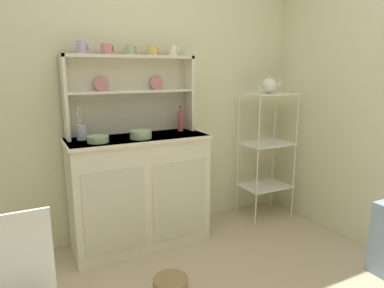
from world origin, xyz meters
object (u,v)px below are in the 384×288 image
Objects in this scene: bakers_rack at (267,141)px; utensil_jar at (82,132)px; jam_bottle at (180,120)px; hutch_shelf_unit at (130,88)px; cup_lilac_0 at (82,48)px; hutch_cabinet at (140,190)px; porcelain_teapot at (269,86)px; bowl_mixing_large at (98,139)px.

utensil_jar is (-1.67, 0.11, 0.21)m from bakers_rack.
bakers_rack is at bearing -3.80° from utensil_jar.
hutch_shelf_unit is at bearing 169.38° from jam_bottle.
hutch_shelf_unit is at bearing 6.46° from cup_lilac_0.
porcelain_teapot is (1.25, -0.03, 0.81)m from hutch_cabinet.
jam_bottle is (-0.85, 0.12, 0.24)m from bakers_rack.
cup_lilac_0 is 0.42× the size of jam_bottle.
bowl_mixing_large reaches higher than hutch_cabinet.
jam_bottle is 0.90m from porcelain_teapot.
cup_lilac_0 is 0.96m from jam_bottle.
bowl_mixing_large is at bearing -178.52° from porcelain_teapot.
porcelain_teapot reaches higher than utensil_jar.
porcelain_teapot is (1.66, -0.11, 0.31)m from utensil_jar.
hutch_shelf_unit is 4.52× the size of porcelain_teapot.
hutch_shelf_unit reaches higher than jam_bottle.
hutch_cabinet is 1.49m from porcelain_teapot.
hutch_cabinet is 0.83m from hutch_shelf_unit.
jam_bottle is (0.41, -0.08, -0.28)m from hutch_shelf_unit.
porcelain_teapot reaches higher than jam_bottle.
porcelain_teapot is at bearing 180.00° from bakers_rack.
bowl_mixing_large is at bearing -79.29° from cup_lilac_0.
hutch_shelf_unit is 0.47m from cup_lilac_0.
utensil_jar is (-0.09, 0.15, 0.03)m from bowl_mixing_large.
utensil_jar is at bearing 169.22° from hutch_cabinet.
hutch_shelf_unit is at bearing 171.13° from porcelain_teapot.
hutch_cabinet is 5.14× the size of jam_bottle.
porcelain_teapot is at bearing 1.48° from bowl_mixing_large.
jam_bottle reaches higher than hutch_cabinet.
jam_bottle is 0.94× the size of porcelain_teapot.
bowl_mixing_large is (-1.58, -0.04, 0.17)m from bakers_rack.
bakers_rack is 13.35× the size of cup_lilac_0.
cup_lilac_0 reaches higher than utensil_jar.
porcelain_teapot is (-0.00, 0.00, 0.52)m from bakers_rack.
bowl_mixing_large is (-0.32, -0.07, 0.46)m from hutch_cabinet.
jam_bottle is at bearing 172.00° from bakers_rack.
bowl_mixing_large is at bearing -143.83° from hutch_shelf_unit.
bowl_mixing_large is at bearing -60.23° from utensil_jar.
utensil_jar is (-0.05, -0.04, -0.61)m from cup_lilac_0.
jam_bottle is (0.73, 0.16, 0.07)m from bowl_mixing_large.
jam_bottle is at bearing -10.62° from hutch_shelf_unit.
hutch_cabinet is at bearing 178.51° from porcelain_teapot.
hutch_shelf_unit is 0.53m from bowl_mixing_large.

